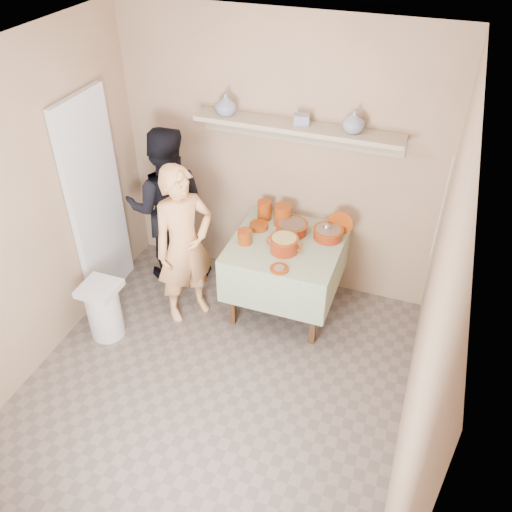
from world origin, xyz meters
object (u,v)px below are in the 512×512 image
at_px(person_cook, 184,246).
at_px(serving_table, 286,253).
at_px(person_helper, 167,207).
at_px(cazuela_rice, 284,243).
at_px(trash_bin, 104,310).

bearing_deg(person_cook, serving_table, -28.66).
bearing_deg(person_helper, person_cook, 108.89).
height_order(cazuela_rice, trash_bin, cazuela_rice).
bearing_deg(serving_table, person_cook, -155.60).
distance_m(serving_table, cazuela_rice, 0.25).
bearing_deg(person_cook, person_helper, 77.88).
height_order(person_cook, serving_table, person_cook).
bearing_deg(cazuela_rice, trash_bin, -151.74).
bearing_deg(person_helper, serving_table, 153.14).
distance_m(person_helper, trash_bin, 1.15).
xyz_separation_m(person_helper, serving_table, (1.24, -0.10, -0.17)).
relative_size(serving_table, trash_bin, 1.74).
distance_m(person_helper, cazuela_rice, 1.28).
height_order(serving_table, cazuela_rice, cazuela_rice).
bearing_deg(cazuela_rice, person_helper, 168.98).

